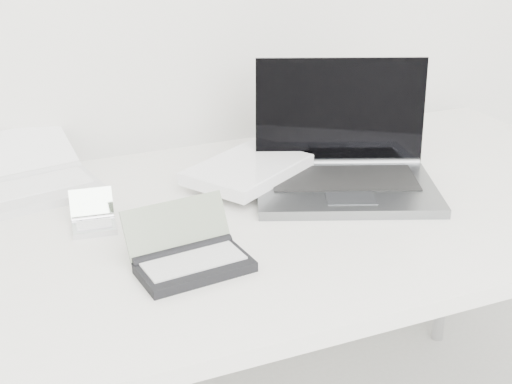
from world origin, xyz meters
name	(u,v)px	position (x,y,z in m)	size (l,w,h in m)	color
desk	(262,232)	(0.00, 1.55, 0.68)	(1.60, 0.80, 0.73)	white
laptop_large	(315,167)	(0.15, 1.62, 0.77)	(0.53, 0.44, 0.25)	slate
netbook_open_white	(34,179)	(-0.39, 1.83, 0.75)	(0.28, 0.33, 0.08)	silver
pda_silver	(93,221)	(-0.31, 1.60, 0.74)	(0.09, 0.09, 0.06)	silver
palmtop_charcoal	(190,256)	(-0.20, 1.40, 0.75)	(0.19, 0.16, 0.09)	black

